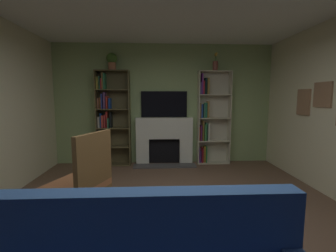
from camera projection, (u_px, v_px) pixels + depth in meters
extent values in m
plane|color=brown|center=(173.00, 232.00, 2.72)|extent=(7.11, 7.11, 0.00)
cube|color=#96B474|center=(164.00, 104.00, 5.52)|extent=(5.11, 0.06, 2.74)
cube|color=#997151|center=(323.00, 95.00, 3.78)|extent=(0.03, 0.40, 0.40)
cube|color=#526659|center=(322.00, 95.00, 3.78)|extent=(0.01, 0.34, 0.34)
cube|color=#997151|center=(304.00, 102.00, 4.27)|extent=(0.03, 0.36, 0.47)
cube|color=olive|center=(303.00, 102.00, 4.27)|extent=(0.01, 0.30, 0.41)
cube|color=white|center=(143.00, 151.00, 5.49)|extent=(0.29, 0.22, 0.59)
cube|color=white|center=(186.00, 151.00, 5.54)|extent=(0.29, 0.22, 0.59)
cube|color=white|center=(164.00, 128.00, 5.45)|extent=(1.30, 0.22, 0.48)
cube|color=black|center=(164.00, 150.00, 5.58)|extent=(0.71, 0.08, 0.59)
cube|color=#505051|center=(165.00, 166.00, 5.29)|extent=(1.40, 0.30, 0.03)
cube|color=black|center=(164.00, 104.00, 5.46)|extent=(1.05, 0.06, 0.59)
cube|color=brown|center=(97.00, 119.00, 5.30)|extent=(0.02, 0.30, 2.13)
cube|color=brown|center=(130.00, 118.00, 5.34)|extent=(0.02, 0.30, 2.13)
cube|color=brown|center=(115.00, 118.00, 5.46)|extent=(0.74, 0.02, 2.13)
cube|color=brown|center=(115.00, 164.00, 5.45)|extent=(0.71, 0.30, 0.02)
cube|color=#60247B|center=(101.00, 156.00, 5.43)|extent=(0.04, 0.21, 0.36)
cube|color=navy|center=(103.00, 158.00, 5.47)|extent=(0.04, 0.17, 0.25)
cube|color=#238144|center=(105.00, 156.00, 5.46)|extent=(0.03, 0.17, 0.35)
cube|color=#27528D|center=(107.00, 158.00, 5.46)|extent=(0.03, 0.18, 0.27)
cube|color=brown|center=(109.00, 159.00, 5.44)|extent=(0.02, 0.24, 0.23)
cube|color=brown|center=(114.00, 146.00, 5.40)|extent=(0.71, 0.30, 0.02)
cube|color=navy|center=(100.00, 138.00, 5.37)|extent=(0.04, 0.23, 0.36)
cube|color=#553C77|center=(101.00, 140.00, 5.37)|extent=(0.02, 0.25, 0.27)
cube|color=#653976|center=(103.00, 140.00, 5.37)|extent=(0.03, 0.25, 0.29)
cube|color=navy|center=(105.00, 139.00, 5.37)|extent=(0.03, 0.25, 0.34)
cube|color=#925E2D|center=(107.00, 138.00, 5.42)|extent=(0.04, 0.17, 0.33)
cube|color=brown|center=(114.00, 128.00, 5.34)|extent=(0.71, 0.30, 0.02)
cube|color=beige|center=(99.00, 122.00, 5.35)|extent=(0.04, 0.19, 0.24)
cube|color=#17499A|center=(101.00, 120.00, 5.33)|extent=(0.02, 0.22, 0.32)
cube|color=#AF3D32|center=(103.00, 121.00, 5.32)|extent=(0.04, 0.24, 0.28)
cube|color=#B53436|center=(105.00, 121.00, 5.34)|extent=(0.03, 0.21, 0.29)
cube|color=#BB332D|center=(107.00, 119.00, 5.36)|extent=(0.03, 0.17, 0.36)
cube|color=#2C694D|center=(109.00, 123.00, 5.33)|extent=(0.03, 0.26, 0.21)
cube|color=black|center=(111.00, 120.00, 5.37)|extent=(0.04, 0.17, 0.34)
cube|color=brown|center=(113.00, 109.00, 5.29)|extent=(0.71, 0.30, 0.02)
cube|color=#92573C|center=(99.00, 103.00, 5.30)|extent=(0.04, 0.18, 0.24)
cube|color=#9A592B|center=(101.00, 103.00, 5.30)|extent=(0.03, 0.20, 0.25)
cube|color=navy|center=(102.00, 101.00, 5.28)|extent=(0.02, 0.23, 0.33)
cube|color=#583C6D|center=(105.00, 100.00, 5.29)|extent=(0.04, 0.21, 0.36)
cube|color=#B02E23|center=(107.00, 102.00, 5.31)|extent=(0.04, 0.17, 0.28)
cube|color=#183E97|center=(110.00, 103.00, 5.32)|extent=(0.04, 0.17, 0.23)
cube|color=brown|center=(113.00, 90.00, 5.24)|extent=(0.71, 0.30, 0.02)
cube|color=olive|center=(98.00, 83.00, 5.22)|extent=(0.04, 0.23, 0.27)
cube|color=#2E7753|center=(100.00, 83.00, 5.24)|extent=(0.02, 0.19, 0.29)
cube|color=#B22634|center=(102.00, 84.00, 5.24)|extent=(0.03, 0.21, 0.24)
cube|color=olive|center=(103.00, 81.00, 5.22)|extent=(0.02, 0.24, 0.36)
cube|color=#2B7A50|center=(105.00, 82.00, 5.22)|extent=(0.03, 0.24, 0.35)
cube|color=brown|center=(112.00, 71.00, 5.19)|extent=(0.71, 0.30, 0.02)
cube|color=beige|center=(198.00, 118.00, 5.44)|extent=(0.02, 0.26, 2.13)
cube|color=beige|center=(229.00, 118.00, 5.47)|extent=(0.02, 0.26, 2.13)
cube|color=beige|center=(213.00, 118.00, 5.58)|extent=(0.74, 0.02, 2.13)
cube|color=beige|center=(213.00, 162.00, 5.59)|extent=(0.71, 0.26, 0.02)
cube|color=#5C2D6F|center=(199.00, 155.00, 5.56)|extent=(0.03, 0.19, 0.35)
cube|color=#60337B|center=(200.00, 156.00, 5.58)|extent=(0.03, 0.17, 0.28)
cube|color=#A71E30|center=(202.00, 155.00, 5.57)|extent=(0.02, 0.19, 0.34)
cube|color=olive|center=(204.00, 154.00, 5.59)|extent=(0.04, 0.15, 0.37)
cube|color=#217539|center=(206.00, 154.00, 5.58)|extent=(0.02, 0.18, 0.38)
cube|color=beige|center=(213.00, 141.00, 5.52)|extent=(0.71, 0.26, 0.02)
cube|color=#B73C2F|center=(199.00, 134.00, 5.52)|extent=(0.03, 0.15, 0.31)
cube|color=#662667|center=(201.00, 133.00, 5.50)|extent=(0.02, 0.19, 0.36)
cube|color=brown|center=(203.00, 130.00, 5.50)|extent=(0.03, 0.18, 0.46)
cube|color=#337E3C|center=(205.00, 132.00, 5.49)|extent=(0.03, 0.22, 0.38)
cube|color=#2D794E|center=(206.00, 131.00, 5.52)|extent=(0.03, 0.15, 0.41)
cube|color=beige|center=(208.00, 132.00, 5.50)|extent=(0.04, 0.20, 0.40)
cube|color=beige|center=(214.00, 118.00, 5.46)|extent=(0.71, 0.26, 0.02)
cube|color=olive|center=(200.00, 110.00, 5.43)|extent=(0.04, 0.19, 0.34)
cube|color=#274A9A|center=(202.00, 111.00, 5.45)|extent=(0.04, 0.16, 0.31)
cube|color=#397351|center=(204.00, 111.00, 5.43)|extent=(0.02, 0.20, 0.31)
cube|color=#1F6B4A|center=(206.00, 110.00, 5.45)|extent=(0.04, 0.17, 0.34)
cube|color=#A17639|center=(208.00, 109.00, 5.45)|extent=(0.04, 0.17, 0.37)
cube|color=beige|center=(214.00, 95.00, 5.39)|extent=(0.71, 0.26, 0.02)
cube|color=#503F7B|center=(200.00, 88.00, 5.37)|extent=(0.04, 0.20, 0.28)
cube|color=#63247C|center=(202.00, 84.00, 5.35)|extent=(0.02, 0.22, 0.46)
cube|color=#C02C37|center=(203.00, 88.00, 5.38)|extent=(0.04, 0.18, 0.31)
cube|color=black|center=(205.00, 86.00, 5.38)|extent=(0.04, 0.18, 0.37)
cube|color=olive|center=(208.00, 86.00, 5.39)|extent=(0.04, 0.17, 0.37)
cube|color=beige|center=(215.00, 71.00, 5.33)|extent=(0.71, 0.26, 0.02)
cylinder|color=#AA6948|center=(112.00, 66.00, 5.18)|extent=(0.16, 0.16, 0.16)
sphere|color=#426926|center=(112.00, 58.00, 5.16)|extent=(0.23, 0.23, 0.23)
cylinder|color=brown|center=(215.00, 66.00, 5.29)|extent=(0.11, 0.11, 0.21)
cylinder|color=#4C7F3F|center=(215.00, 58.00, 5.28)|extent=(0.01, 0.01, 0.16)
sphere|color=#EDC247|center=(215.00, 54.00, 5.27)|extent=(0.05, 0.05, 0.05)
cylinder|color=#4C7F3F|center=(215.00, 59.00, 5.27)|extent=(0.01, 0.01, 0.12)
sphere|color=#EDC247|center=(215.00, 56.00, 5.26)|extent=(0.04, 0.04, 0.04)
cylinder|color=#4C7F3F|center=(216.00, 58.00, 5.26)|extent=(0.01, 0.01, 0.14)
sphere|color=#EDC247|center=(216.00, 55.00, 5.25)|extent=(0.06, 0.06, 0.06)
cylinder|color=#4C7F3F|center=(216.00, 57.00, 5.26)|extent=(0.01, 0.01, 0.17)
sphere|color=#EDC247|center=(216.00, 54.00, 5.25)|extent=(0.06, 0.06, 0.06)
cube|color=#3963A5|center=(145.00, 232.00, 1.51)|extent=(1.99, 0.17, 0.54)
cylinder|color=brown|center=(80.00, 222.00, 2.52)|extent=(0.04, 0.04, 0.45)
cylinder|color=brown|center=(110.00, 200.00, 3.06)|extent=(0.04, 0.04, 0.45)
cylinder|color=brown|center=(40.00, 214.00, 2.70)|extent=(0.04, 0.04, 0.45)
cylinder|color=brown|center=(76.00, 194.00, 3.24)|extent=(0.04, 0.04, 0.45)
cube|color=#B97144|center=(76.00, 185.00, 2.85)|extent=(0.78, 0.80, 0.08)
cube|color=brown|center=(77.00, 190.00, 2.85)|extent=(0.78, 0.80, 0.04)
cube|color=brown|center=(94.00, 163.00, 2.72)|extent=(0.29, 0.60, 0.70)
cube|color=brown|center=(149.00, 228.00, 2.12)|extent=(0.95, 0.48, 0.04)
cylinder|color=brown|center=(104.00, 237.00, 2.33)|extent=(0.05, 0.05, 0.36)
cylinder|color=brown|center=(194.00, 234.00, 2.38)|extent=(0.05, 0.05, 0.36)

